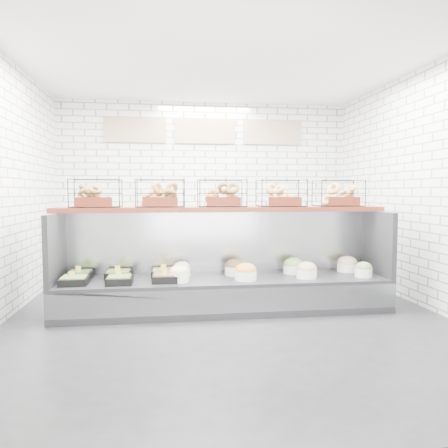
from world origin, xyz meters
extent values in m
plane|color=black|center=(0.00, 0.00, 0.00)|extent=(5.50, 5.50, 0.00)
cube|color=white|center=(0.00, 2.75, 1.50)|extent=(5.00, 0.02, 3.00)
cube|color=white|center=(2.50, 0.00, 1.50)|extent=(0.02, 5.50, 3.00)
cube|color=white|center=(0.00, 0.00, 3.00)|extent=(5.00, 5.50, 0.02)
cube|color=#C8AC8B|center=(-1.20, 2.72, 2.50)|extent=(1.05, 0.03, 0.42)
cube|color=#C8AC8B|center=(0.00, 2.72, 2.50)|extent=(1.05, 0.03, 0.42)
cube|color=#C8AC8B|center=(1.20, 2.72, 2.50)|extent=(1.05, 0.03, 0.42)
cube|color=black|center=(0.00, 0.30, 0.20)|extent=(4.00, 0.90, 0.40)
cube|color=#93969B|center=(0.00, -0.14, 0.22)|extent=(4.00, 0.03, 0.28)
cube|color=#93969B|center=(0.00, 0.71, 0.80)|extent=(4.00, 0.08, 0.80)
cube|color=black|center=(-1.97, 0.30, 0.80)|extent=(0.06, 0.90, 0.80)
cube|color=black|center=(1.97, 0.30, 0.80)|extent=(0.06, 0.90, 0.80)
cube|color=black|center=(-1.74, 0.13, 0.44)|extent=(0.31, 0.31, 0.08)
cube|color=olive|center=(-1.74, 0.13, 0.48)|extent=(0.26, 0.26, 0.04)
cube|color=#FFF558|center=(-1.74, 0.02, 0.53)|extent=(0.06, 0.01, 0.08)
cube|color=black|center=(-1.74, 0.48, 0.44)|extent=(0.29, 0.29, 0.08)
cube|color=#698E48|center=(-1.74, 0.48, 0.48)|extent=(0.25, 0.25, 0.04)
cube|color=#FFF558|center=(-1.74, 0.38, 0.53)|extent=(0.06, 0.01, 0.08)
cube|color=black|center=(-1.23, 0.09, 0.44)|extent=(0.29, 0.29, 0.08)
cube|color=#5E7D3F|center=(-1.23, 0.09, 0.48)|extent=(0.25, 0.25, 0.04)
cube|color=#FFF558|center=(-1.23, -0.01, 0.53)|extent=(0.06, 0.01, 0.08)
cube|color=black|center=(-1.28, 0.46, 0.44)|extent=(0.31, 0.31, 0.08)
cube|color=#869B4F|center=(-1.28, 0.46, 0.48)|extent=(0.26, 0.26, 0.04)
cube|color=#FFF558|center=(-1.28, 0.35, 0.53)|extent=(0.06, 0.01, 0.08)
cube|color=black|center=(-0.72, 0.14, 0.44)|extent=(0.29, 0.29, 0.08)
cube|color=brown|center=(-0.72, 0.14, 0.48)|extent=(0.25, 0.25, 0.04)
cube|color=#FFF558|center=(-0.72, 0.04, 0.53)|extent=(0.06, 0.01, 0.08)
cube|color=black|center=(-0.74, 0.48, 0.44)|extent=(0.30, 0.30, 0.08)
cube|color=tan|center=(-0.74, 0.48, 0.48)|extent=(0.25, 0.25, 0.04)
cube|color=#FFF558|center=(-0.74, 0.38, 0.53)|extent=(0.06, 0.01, 0.08)
cylinder|color=white|center=(-0.56, 0.12, 0.46)|extent=(0.24, 0.24, 0.11)
ellipsoid|color=#DCC587|center=(-0.56, 0.12, 0.52)|extent=(0.23, 0.23, 0.16)
cylinder|color=white|center=(-0.51, 0.44, 0.46)|extent=(0.22, 0.22, 0.11)
ellipsoid|color=silver|center=(-0.51, 0.44, 0.52)|extent=(0.21, 0.21, 0.15)
cylinder|color=white|center=(0.23, 0.12, 0.46)|extent=(0.26, 0.26, 0.11)
ellipsoid|color=orange|center=(0.23, 0.12, 0.52)|extent=(0.26, 0.26, 0.18)
cylinder|color=white|center=(0.16, 0.46, 0.46)|extent=(0.26, 0.26, 0.11)
ellipsoid|color=brown|center=(0.16, 0.46, 0.52)|extent=(0.26, 0.26, 0.18)
cylinder|color=white|center=(0.99, 0.13, 0.46)|extent=(0.25, 0.25, 0.11)
ellipsoid|color=tan|center=(0.99, 0.13, 0.52)|extent=(0.24, 0.24, 0.17)
cylinder|color=white|center=(0.92, 0.46, 0.46)|extent=(0.26, 0.26, 0.11)
ellipsoid|color=#739A4E|center=(0.92, 0.46, 0.52)|extent=(0.26, 0.26, 0.18)
cylinder|color=white|center=(1.71, 0.11, 0.46)|extent=(0.21, 0.21, 0.11)
ellipsoid|color=olive|center=(1.71, 0.11, 0.52)|extent=(0.21, 0.21, 0.15)
cylinder|color=white|center=(1.67, 0.49, 0.46)|extent=(0.27, 0.27, 0.11)
ellipsoid|color=tan|center=(1.67, 0.49, 0.52)|extent=(0.26, 0.26, 0.18)
cube|color=#521A11|center=(0.00, 0.52, 1.23)|extent=(4.10, 0.50, 0.06)
cube|color=black|center=(-1.53, 0.52, 1.43)|extent=(0.60, 0.38, 0.34)
cube|color=#561C0F|center=(-1.53, 0.32, 1.33)|extent=(0.42, 0.02, 0.11)
cube|color=black|center=(-0.77, 0.52, 1.43)|extent=(0.60, 0.38, 0.34)
cube|color=#561C0F|center=(-0.77, 0.32, 1.33)|extent=(0.42, 0.02, 0.11)
cube|color=black|center=(0.00, 0.52, 1.43)|extent=(0.60, 0.38, 0.34)
cube|color=#561C0F|center=(0.00, 0.32, 1.33)|extent=(0.42, 0.02, 0.11)
cube|color=black|center=(0.77, 0.52, 1.43)|extent=(0.60, 0.38, 0.34)
cube|color=#561C0F|center=(0.77, 0.32, 1.33)|extent=(0.42, 0.02, 0.11)
cube|color=black|center=(1.53, 0.52, 1.43)|extent=(0.60, 0.38, 0.34)
cube|color=#561C0F|center=(1.53, 0.32, 1.33)|extent=(0.42, 0.02, 0.11)
cube|color=#93969B|center=(0.00, 2.43, 0.45)|extent=(4.00, 0.60, 0.90)
cube|color=black|center=(-1.24, 2.38, 1.02)|extent=(0.40, 0.30, 0.24)
cube|color=silver|center=(-0.70, 2.47, 0.99)|extent=(0.35, 0.28, 0.18)
cylinder|color=orange|center=(0.33, 2.36, 1.01)|extent=(0.09, 0.09, 0.22)
cube|color=black|center=(1.15, 2.43, 1.05)|extent=(0.30, 0.30, 0.30)
camera|label=1|loc=(-0.72, -4.93, 1.44)|focal=35.00mm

